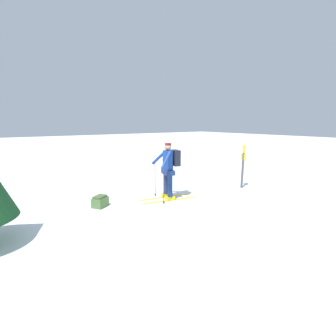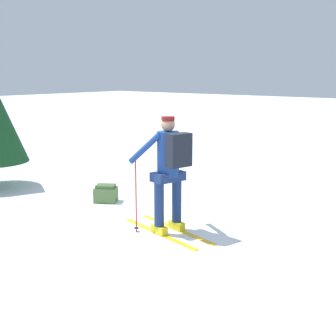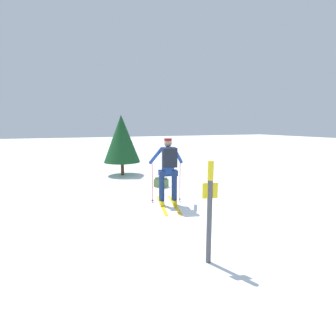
{
  "view_description": "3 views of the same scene",
  "coord_description": "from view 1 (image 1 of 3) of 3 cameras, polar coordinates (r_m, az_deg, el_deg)",
  "views": [
    {
      "loc": [
        -3.46,
        -5.22,
        2.42
      ],
      "look_at": [
        0.54,
        0.41,
        1.02
      ],
      "focal_mm": 24.0,
      "sensor_mm": 36.0,
      "label": 1
    },
    {
      "loc": [
        4.93,
        -5.0,
        2.45
      ],
      "look_at": [
        0.54,
        0.41,
        1.02
      ],
      "focal_mm": 50.0,
      "sensor_mm": 36.0,
      "label": 2
    },
    {
      "loc": [
        6.86,
        -2.24,
        2.15
      ],
      "look_at": [
        0.54,
        0.41,
        1.02
      ],
      "focal_mm": 28.0,
      "sensor_mm": 36.0,
      "label": 3
    }
  ],
  "objects": [
    {
      "name": "dropped_backpack",
      "position": [
        6.91,
        -16.86,
        -8.14
      ],
      "size": [
        0.53,
        0.5,
        0.34
      ],
      "color": "#4C6B38",
      "rests_on": "ground_plane"
    },
    {
      "name": "ground_plane",
      "position": [
        6.72,
        -1.74,
        -9.65
      ],
      "size": [
        80.0,
        80.0,
        0.0
      ],
      "primitive_type": "plane",
      "color": "white"
    },
    {
      "name": "trail_marker",
      "position": [
        8.77,
        18.52,
        1.29
      ],
      "size": [
        0.09,
        0.24,
        1.62
      ],
      "color": "#4C4C51",
      "rests_on": "ground_plane"
    },
    {
      "name": "skier",
      "position": [
        7.06,
        0.25,
        0.3
      ],
      "size": [
        1.83,
        0.98,
        1.8
      ],
      "color": "gold",
      "rests_on": "ground_plane"
    }
  ]
}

